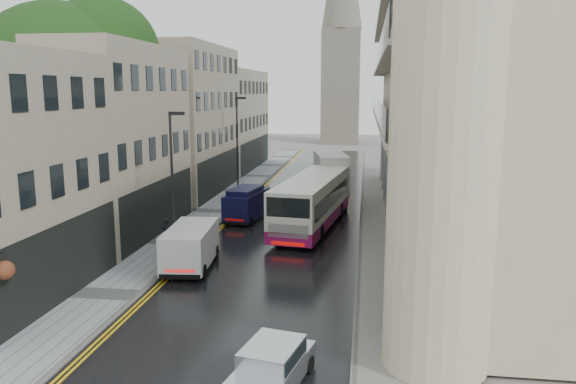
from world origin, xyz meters
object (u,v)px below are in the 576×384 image
(tree_near, at_px, (62,118))
(white_lorry, at_px, (319,180))
(lamp_post_near, at_px, (172,187))
(tree_far, at_px, (153,119))
(navy_van, at_px, (226,207))
(lamp_post_far, at_px, (237,146))
(silver_hatchback, at_px, (229,383))
(pedestrian, at_px, (167,233))
(white_van, at_px, (163,256))
(cream_bus, at_px, (279,212))

(tree_near, height_order, white_lorry, tree_near)
(white_lorry, distance_m, lamp_post_near, 16.24)
(tree_far, bearing_deg, navy_van, -47.45)
(lamp_post_far, bearing_deg, navy_van, -64.92)
(tree_near, relative_size, silver_hatchback, 3.85)
(silver_hatchback, distance_m, lamp_post_far, 32.22)
(pedestrian, relative_size, lamp_post_near, 0.23)
(silver_hatchback, relative_size, lamp_post_near, 0.49)
(tree_near, bearing_deg, white_van, -38.74)
(tree_near, xyz_separation_m, navy_van, (8.47, 4.10, -5.78))
(silver_hatchback, xyz_separation_m, lamp_post_far, (-6.95, 31.28, 3.34))
(navy_van, relative_size, pedestrian, 2.63)
(cream_bus, bearing_deg, white_van, -111.29)
(cream_bus, height_order, silver_hatchback, cream_bus)
(cream_bus, height_order, white_van, cream_bus)
(silver_hatchback, xyz_separation_m, pedestrian, (-6.93, 14.31, 0.28))
(navy_van, bearing_deg, pedestrian, -96.66)
(white_van, xyz_separation_m, navy_van, (0.27, 10.68, 0.10))
(tree_near, xyz_separation_m, white_van, (8.20, -6.58, -5.88))
(pedestrian, height_order, lamp_post_near, lamp_post_near)
(tree_near, xyz_separation_m, cream_bus, (12.39, 1.06, -5.34))
(lamp_post_near, height_order, lamp_post_far, lamp_post_far)
(white_van, distance_m, lamp_post_far, 21.61)
(tree_far, xyz_separation_m, lamp_post_far, (6.48, 1.78, -2.20))
(cream_bus, bearing_deg, silver_hatchback, -78.21)
(white_van, xyz_separation_m, lamp_post_far, (-1.42, 21.36, 2.97))
(silver_hatchback, bearing_deg, lamp_post_far, 114.57)
(lamp_post_near, bearing_deg, tree_near, 164.09)
(white_lorry, relative_size, silver_hatchback, 1.99)
(silver_hatchback, height_order, white_van, white_van)
(silver_hatchback, bearing_deg, white_lorry, 101.76)
(white_lorry, xyz_separation_m, lamp_post_far, (-7.09, 3.71, 2.13))
(white_van, bearing_deg, pedestrian, 102.93)
(cream_bus, distance_m, navy_van, 4.97)
(tree_far, bearing_deg, pedestrian, -66.85)
(pedestrian, bearing_deg, tree_far, -57.14)
(tree_near, distance_m, lamp_post_far, 16.52)
(lamp_post_far, bearing_deg, tree_far, -148.60)
(navy_van, distance_m, lamp_post_far, 11.19)
(white_van, distance_m, lamp_post_near, 3.86)
(white_lorry, height_order, lamp_post_near, lamp_post_near)
(white_van, distance_m, navy_van, 10.68)
(navy_van, bearing_deg, white_lorry, 60.49)
(white_van, bearing_deg, tree_far, 107.18)
(cream_bus, bearing_deg, lamp_post_near, -125.44)
(tree_near, height_order, cream_bus, tree_near)
(pedestrian, height_order, lamp_post_far, lamp_post_far)
(tree_far, distance_m, white_lorry, 14.37)
(lamp_post_near, bearing_deg, lamp_post_far, 103.68)
(cream_bus, relative_size, white_van, 2.53)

